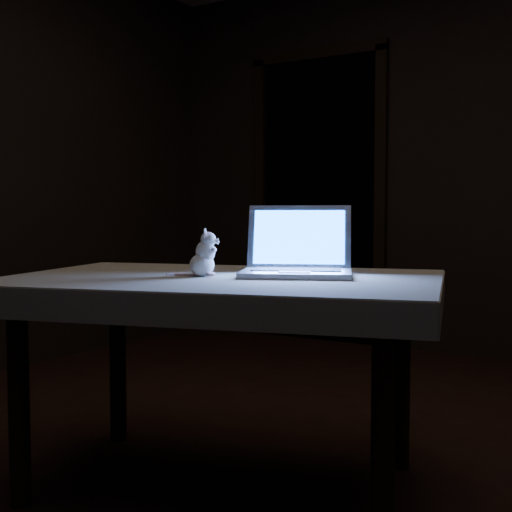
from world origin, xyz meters
The scene contains 7 objects.
floor centered at (0.00, 0.00, 0.00)m, with size 5.00×5.00×0.00m, color black.
back_wall centered at (0.00, 2.50, 1.30)m, with size 4.50×0.04×2.60m, color black.
doorway centered at (-1.10, 2.50, 1.06)m, with size 1.06×0.36×2.13m, color black, non-canonical shape.
table centered at (-0.16, -0.13, 0.36)m, with size 1.34×0.86×0.72m, color black, non-canonical shape.
tablecloth centered at (-0.17, -0.10, 0.68)m, with size 1.43×0.95×0.09m, color beige, non-canonical shape.
laptop centered at (0.05, 0.00, 0.85)m, with size 0.37×0.33×0.25m, color #A5A4A8, non-canonical shape.
plush_mouse centered at (-0.22, -0.17, 0.80)m, with size 0.12×0.12×0.16m, color white, non-canonical shape.
Camera 1 is at (1.14, -2.03, 0.94)m, focal length 48.00 mm.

